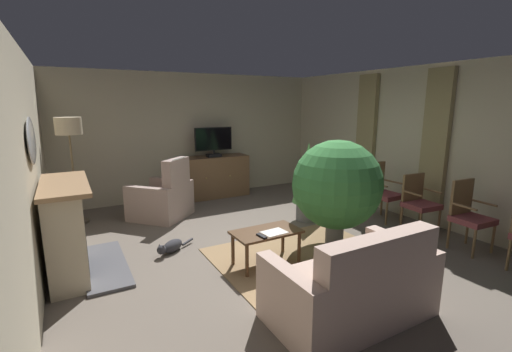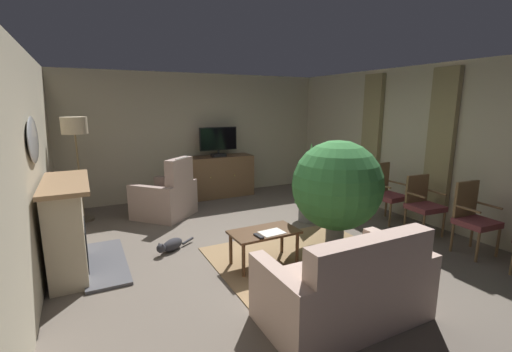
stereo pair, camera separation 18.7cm
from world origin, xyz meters
The scene contains 23 objects.
ground_plane centered at (0.00, 0.00, -0.02)m, with size 6.32×7.27×0.04m, color #665B51.
wall_back centered at (0.00, 3.38, 1.34)m, with size 6.32×0.10×2.67m, color #B2A88E.
wall_left centered at (-2.91, 0.00, 1.34)m, with size 0.10×7.27×2.67m, color #B2A88E.
wall_right_with_window centered at (2.91, 0.00, 1.34)m, with size 0.10×7.27×2.67m, color #BBB095.
curtain_panel_near centered at (2.80, -0.45, 1.47)m, with size 0.10×0.44×2.25m, color #8E7F56.
curtain_panel_far centered at (2.80, 1.05, 1.47)m, with size 0.10×0.44×2.25m, color #8E7F56.
rug_central centered at (0.16, -0.49, 0.01)m, with size 2.31×1.86×0.01m, color #8E704C.
fireplace centered at (-2.58, 0.52, 0.54)m, with size 0.86×1.45×1.14m.
wall_mirror_oval centered at (-2.83, 0.52, 1.64)m, with size 0.06×0.91×0.52m, color #B2B7BF.
tv_cabinet centered at (0.30, 3.03, 0.43)m, with size 1.53×0.55×0.90m.
television centered at (0.30, 2.98, 1.24)m, with size 0.83×0.20×0.63m.
coffee_table centered at (-0.38, -0.41, 0.39)m, with size 0.87×0.49×0.45m.
tv_remote centered at (-0.54, -0.56, 0.46)m, with size 0.17×0.05×0.02m, color black.
folded_newspaper centered at (-0.33, -0.51, 0.46)m, with size 0.30×0.22×0.01m, color silver.
sofa_floral centered at (-0.25, -1.81, 0.32)m, with size 1.58×0.87×0.94m.
armchair_by_fireplace centered at (-1.06, 2.12, 0.34)m, with size 1.26×1.26×1.12m.
side_chair_beside_plant centered at (2.35, -1.37, 0.53)m, with size 0.49×0.46×0.99m.
side_chair_mid_row centered at (2.35, -0.57, 0.51)m, with size 0.51×0.47×0.93m.
side_chair_tucked_against_wall centered at (2.34, 0.16, 0.53)m, with size 0.46×0.50×1.01m.
potted_plant_on_hearth_side centered at (1.15, 0.75, 0.76)m, with size 0.54×0.54×1.38m.
potted_plant_small_fern_corner centered at (0.77, -0.39, 0.91)m, with size 1.26×1.26×1.55m.
cat centered at (-1.36, 0.54, 0.09)m, with size 0.60×0.38×0.19m.
floor_lamp centered at (-2.44, 2.55, 1.51)m, with size 0.41×0.41×1.82m.
Camera 2 is at (-2.35, -4.08, 2.04)m, focal length 24.37 mm.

